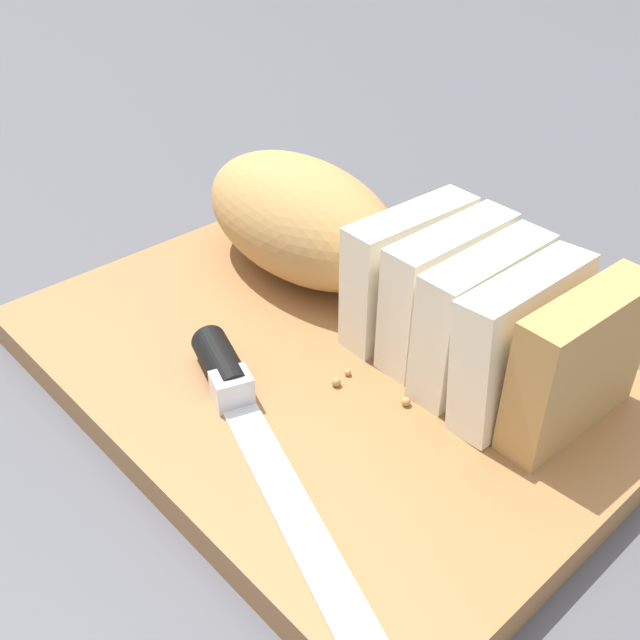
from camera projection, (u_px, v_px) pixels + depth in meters
The scene contains 7 objects.
ground_plane at pixel (320, 382), 0.53m from camera, with size 3.00×3.00×0.00m, color #4C4C51.
cutting_board at pixel (320, 369), 0.53m from camera, with size 0.42×0.30×0.02m, color #9E6B3D.
bread_loaf at pixel (368, 254), 0.54m from camera, with size 0.36×0.11×0.09m.
bread_knife at pixel (239, 399), 0.47m from camera, with size 0.25×0.10×0.02m.
crumb_near_knife at pixel (336, 382), 0.49m from camera, with size 0.01×0.01×0.01m, color tan.
crumb_near_loaf at pixel (352, 370), 0.50m from camera, with size 0.00×0.00×0.00m, color tan.
crumb_stray_left at pixel (406, 402), 0.48m from camera, with size 0.01×0.01×0.01m, color tan.
Camera 1 is at (0.31, -0.27, 0.34)m, focal length 42.41 mm.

